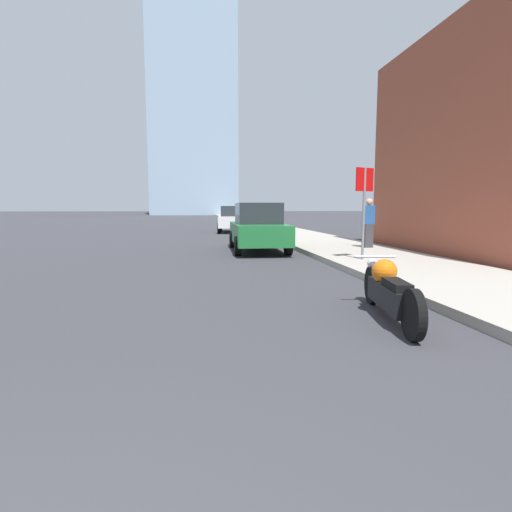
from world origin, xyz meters
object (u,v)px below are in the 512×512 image
at_px(motorcycle, 388,290).
at_px(stop_sign, 364,198).
at_px(pedestrian, 369,223).
at_px(parked_car_white, 234,219).
at_px(parked_car_green, 258,228).

xyz_separation_m(motorcycle, stop_sign, (1.72, 4.94, 1.38)).
relative_size(motorcycle, pedestrian, 1.40).
bearing_deg(stop_sign, motorcycle, -109.25).
distance_m(parked_car_white, stop_sign, 15.05).
height_order(motorcycle, parked_car_green, parked_car_green).
distance_m(parked_car_green, pedestrian, 3.79).
xyz_separation_m(parked_car_white, pedestrian, (3.59, -11.85, 0.19)).
height_order(parked_car_green, stop_sign, stop_sign).
xyz_separation_m(stop_sign, pedestrian, (1.48, 3.02, -0.76)).
bearing_deg(motorcycle, stop_sign, 80.28).
bearing_deg(parked_car_white, parked_car_green, -85.78).
bearing_deg(parked_car_green, parked_car_white, 90.56).
bearing_deg(parked_car_green, motorcycle, -85.49).
height_order(motorcycle, pedestrian, pedestrian).
relative_size(parked_car_white, pedestrian, 2.53).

